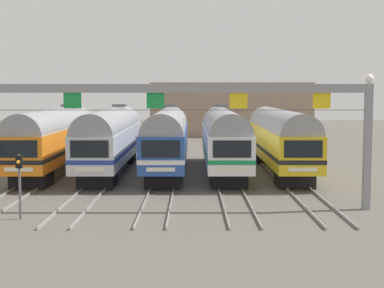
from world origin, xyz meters
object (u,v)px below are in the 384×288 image
(yard_signal_mast, at_px, (20,174))
(commuter_train_blue, at_px, (168,137))
(commuter_train_orange, at_px, (56,137))
(commuter_train_yellow, at_px, (281,137))
(catenary_gantry, at_px, (156,108))
(commuter_train_silver, at_px, (112,137))
(commuter_train_white, at_px, (224,137))

(yard_signal_mast, bearing_deg, commuter_train_blue, 68.04)
(commuter_train_orange, relative_size, commuter_train_yellow, 1.00)
(commuter_train_blue, distance_m, catenary_gantry, 13.74)
(commuter_train_silver, relative_size, commuter_train_blue, 1.00)
(commuter_train_silver, relative_size, commuter_train_white, 1.00)
(commuter_train_orange, xyz_separation_m, commuter_train_white, (12.70, 0.00, 0.00))
(commuter_train_blue, height_order, catenary_gantry, catenary_gantry)
(commuter_train_white, distance_m, commuter_train_yellow, 4.23)
(commuter_train_silver, distance_m, commuter_train_white, 8.47)
(catenary_gantry, bearing_deg, commuter_train_yellow, 57.90)
(commuter_train_blue, relative_size, catenary_gantry, 0.81)
(yard_signal_mast, bearing_deg, commuter_train_white, 56.09)
(commuter_train_white, xyz_separation_m, yard_signal_mast, (-10.58, -15.74, -0.52))
(commuter_train_silver, bearing_deg, commuter_train_orange, 180.00)
(commuter_train_white, relative_size, yard_signal_mast, 5.79)
(commuter_train_orange, distance_m, commuter_train_white, 12.70)
(commuter_train_white, bearing_deg, yard_signal_mast, -123.91)
(commuter_train_blue, bearing_deg, yard_signal_mast, -111.96)
(commuter_train_orange, relative_size, commuter_train_silver, 1.00)
(commuter_train_silver, height_order, commuter_train_white, same)
(commuter_train_white, relative_size, catenary_gantry, 0.81)
(yard_signal_mast, bearing_deg, catenary_gantry, 19.47)
(commuter_train_silver, xyz_separation_m, commuter_train_yellow, (12.70, -0.00, -0.00))
(commuter_train_silver, height_order, catenary_gantry, catenary_gantry)
(commuter_train_silver, xyz_separation_m, commuter_train_blue, (4.23, 0.00, 0.00))
(commuter_train_blue, xyz_separation_m, yard_signal_mast, (-6.35, -15.74, -0.52))
(commuter_train_orange, relative_size, commuter_train_white, 1.00)
(commuter_train_blue, height_order, commuter_train_white, same)
(commuter_train_blue, height_order, yard_signal_mast, commuter_train_blue)
(catenary_gantry, height_order, yard_signal_mast, catenary_gantry)
(commuter_train_yellow, height_order, yard_signal_mast, commuter_train_yellow)
(commuter_train_orange, bearing_deg, catenary_gantry, -57.91)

